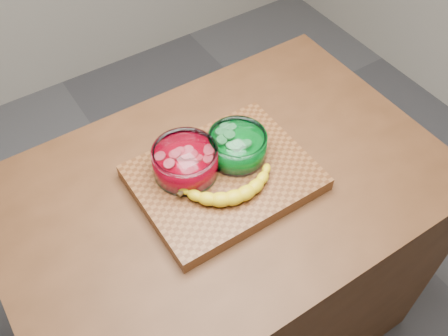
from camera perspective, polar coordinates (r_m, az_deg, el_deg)
ground at (r=2.11m, az=-0.00°, el=-16.95°), size 3.50×3.50×0.00m
counter at (r=1.70m, az=-0.00°, el=-11.06°), size 1.20×0.80×0.90m
cutting_board at (r=1.31m, az=-0.00°, el=-1.12°), size 0.45×0.35×0.04m
bowl_red at (r=1.27m, az=-4.43°, el=0.72°), size 0.17×0.17×0.08m
bowl_green at (r=1.31m, az=1.53°, el=2.51°), size 0.15×0.15×0.07m
banana at (r=1.25m, az=0.68°, el=-1.81°), size 0.27×0.15×0.04m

